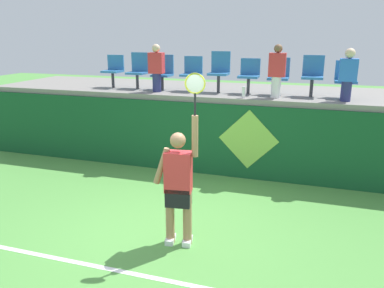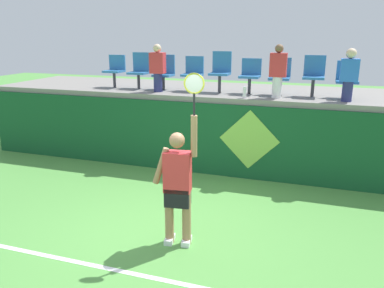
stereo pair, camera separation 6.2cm
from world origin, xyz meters
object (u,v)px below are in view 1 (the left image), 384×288
(stadium_chair_3, at_px, (192,72))
(spectator_1, at_px, (277,71))
(stadium_chair_6, at_px, (279,75))
(stadium_chair_4, at_px, (220,70))
(spectator_0, at_px, (348,74))
(stadium_chair_0, at_px, (114,69))
(stadium_chair_5, at_px, (249,74))
(stadium_chair_1, at_px, (138,69))
(tennis_player, at_px, (179,183))
(spectator_2, at_px, (156,67))
(water_bottle, at_px, (244,92))
(stadium_chair_7, at_px, (313,74))
(stadium_chair_8, at_px, (346,78))
(stadium_chair_2, at_px, (163,71))

(stadium_chair_3, distance_m, spectator_1, 2.04)
(stadium_chair_3, bearing_deg, stadium_chair_6, 0.07)
(stadium_chair_4, xyz_separation_m, spectator_0, (2.70, -0.46, 0.03))
(stadium_chair_3, relative_size, spectator_0, 0.77)
(stadium_chair_0, bearing_deg, stadium_chair_5, -0.00)
(stadium_chair_1, distance_m, stadium_chair_4, 2.04)
(stadium_chair_5, bearing_deg, tennis_player, -94.77)
(spectator_2, bearing_deg, spectator_1, -0.83)
(spectator_0, bearing_deg, stadium_chair_4, 170.32)
(water_bottle, distance_m, stadium_chair_7, 1.55)
(tennis_player, xyz_separation_m, water_bottle, (0.33, 3.15, 0.87))
(stadium_chair_6, distance_m, stadium_chair_8, 1.37)
(stadium_chair_0, height_order, stadium_chair_6, stadium_chair_6)
(stadium_chair_1, xyz_separation_m, stadium_chair_5, (2.72, -0.01, -0.03))
(stadium_chair_6, distance_m, stadium_chair_7, 0.71)
(stadium_chair_0, xyz_separation_m, stadium_chair_8, (5.40, 0.00, -0.04))
(stadium_chair_4, bearing_deg, stadium_chair_5, -0.93)
(stadium_chair_4, xyz_separation_m, spectator_2, (-1.38, -0.41, 0.05))
(water_bottle, height_order, stadium_chair_1, stadium_chair_1)
(stadium_chair_1, relative_size, stadium_chair_8, 1.13)
(stadium_chair_0, bearing_deg, stadium_chair_6, 0.09)
(tennis_player, relative_size, stadium_chair_4, 2.76)
(spectator_0, xyz_separation_m, spectator_2, (-4.08, 0.05, 0.02))
(stadium_chair_1, xyz_separation_m, stadium_chair_3, (1.38, -0.01, -0.02))
(stadium_chair_1, bearing_deg, stadium_chair_5, -0.22)
(stadium_chair_4, bearing_deg, stadium_chair_3, -179.38)
(water_bottle, height_order, stadium_chair_6, stadium_chair_6)
(stadium_chair_1, bearing_deg, stadium_chair_2, -0.02)
(spectator_0, bearing_deg, stadium_chair_5, 167.43)
(stadium_chair_7, bearing_deg, spectator_2, -173.20)
(stadium_chair_6, xyz_separation_m, stadium_chair_7, (0.71, 0.00, 0.04))
(stadium_chair_1, height_order, stadium_chair_8, stadium_chair_1)
(stadium_chair_3, relative_size, spectator_2, 0.74)
(stadium_chair_1, height_order, spectator_0, spectator_0)
(stadium_chair_3, bearing_deg, stadium_chair_2, 179.49)
(spectator_0, distance_m, spectator_1, 1.37)
(tennis_player, xyz_separation_m, stadium_chair_4, (-0.36, 3.84, 1.26))
(tennis_player, height_order, spectator_1, spectator_1)
(tennis_player, height_order, spectator_0, spectator_0)
(stadium_chair_0, height_order, stadium_chair_1, stadium_chair_1)
(spectator_0, relative_size, spectator_1, 0.94)
(stadium_chair_3, height_order, spectator_2, spectator_2)
(stadium_chair_5, distance_m, stadium_chair_8, 2.02)
(stadium_chair_2, height_order, stadium_chair_3, stadium_chair_2)
(water_bottle, bearing_deg, stadium_chair_4, 135.35)
(stadium_chair_4, relative_size, stadium_chair_6, 1.14)
(spectator_0, bearing_deg, water_bottle, -173.62)
(stadium_chair_3, xyz_separation_m, stadium_chair_5, (1.34, -0.00, -0.00))
(water_bottle, distance_m, stadium_chair_1, 2.84)
(spectator_2, bearing_deg, water_bottle, -7.52)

